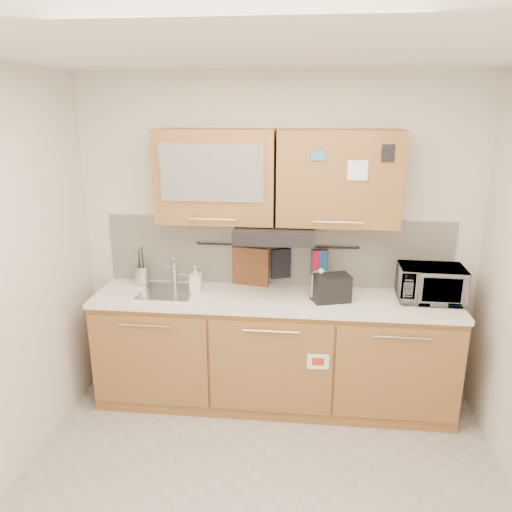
# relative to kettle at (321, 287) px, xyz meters

# --- Properties ---
(floor) EXTENTS (3.20, 3.20, 0.00)m
(floor) POSITION_rel_kettle_xyz_m (-0.36, -1.19, -1.02)
(floor) COLOR #9E9993
(floor) RESTS_ON ground
(ceiling) EXTENTS (3.20, 3.20, 0.00)m
(ceiling) POSITION_rel_kettle_xyz_m (-0.36, -1.19, 1.58)
(ceiling) COLOR white
(ceiling) RESTS_ON wall_back
(wall_back) EXTENTS (3.20, 0.00, 3.20)m
(wall_back) POSITION_rel_kettle_xyz_m (-0.36, 0.31, 0.28)
(wall_back) COLOR silver
(wall_back) RESTS_ON ground
(base_cabinet) EXTENTS (2.80, 0.64, 0.88)m
(base_cabinet) POSITION_rel_kettle_xyz_m (-0.36, 0.00, -0.61)
(base_cabinet) COLOR olive
(base_cabinet) RESTS_ON floor
(countertop) EXTENTS (2.82, 0.62, 0.04)m
(countertop) POSITION_rel_kettle_xyz_m (-0.36, 0.00, -0.12)
(countertop) COLOR white
(countertop) RESTS_ON base_cabinet
(backsplash) EXTENTS (2.80, 0.02, 0.56)m
(backsplash) POSITION_rel_kettle_xyz_m (-0.36, 0.30, 0.18)
(backsplash) COLOR silver
(backsplash) RESTS_ON countertop
(upper_cabinets) EXTENTS (1.82, 0.37, 0.70)m
(upper_cabinets) POSITION_rel_kettle_xyz_m (-0.36, 0.13, 0.81)
(upper_cabinets) COLOR olive
(upper_cabinets) RESTS_ON wall_back
(range_hood) EXTENTS (0.60, 0.46, 0.10)m
(range_hood) POSITION_rel_kettle_xyz_m (-0.36, 0.06, 0.40)
(range_hood) COLOR black
(range_hood) RESTS_ON upper_cabinets
(sink) EXTENTS (0.42, 0.40, 0.26)m
(sink) POSITION_rel_kettle_xyz_m (-1.21, 0.02, -0.09)
(sink) COLOR silver
(sink) RESTS_ON countertop
(utensil_rail) EXTENTS (1.30, 0.02, 0.02)m
(utensil_rail) POSITION_rel_kettle_xyz_m (-0.36, 0.26, 0.24)
(utensil_rail) COLOR black
(utensil_rail) RESTS_ON backsplash
(utensil_crock) EXTENTS (0.14, 0.14, 0.32)m
(utensil_crock) POSITION_rel_kettle_xyz_m (-1.46, 0.17, -0.01)
(utensil_crock) COLOR #AAABAF
(utensil_crock) RESTS_ON countertop
(kettle) EXTENTS (0.18, 0.16, 0.25)m
(kettle) POSITION_rel_kettle_xyz_m (0.00, 0.00, 0.00)
(kettle) COLOR silver
(kettle) RESTS_ON countertop
(toaster) EXTENTS (0.31, 0.23, 0.21)m
(toaster) POSITION_rel_kettle_xyz_m (0.08, -0.03, 0.01)
(toaster) COLOR black
(toaster) RESTS_ON countertop
(microwave) EXTENTS (0.49, 0.33, 0.27)m
(microwave) POSITION_rel_kettle_xyz_m (0.83, 0.06, 0.04)
(microwave) COLOR #999999
(microwave) RESTS_ON countertop
(soap_bottle) EXTENTS (0.10, 0.10, 0.20)m
(soap_bottle) POSITION_rel_kettle_xyz_m (-0.99, 0.08, 0.00)
(soap_bottle) COLOR #999999
(soap_bottle) RESTS_ON countertop
(cutting_board) EXTENTS (0.31, 0.08, 0.38)m
(cutting_board) POSITION_rel_kettle_xyz_m (-0.57, 0.25, 0.03)
(cutting_board) COLOR brown
(cutting_board) RESTS_ON utensil_rail
(oven_mitt) EXTENTS (0.14, 0.05, 0.22)m
(oven_mitt) POSITION_rel_kettle_xyz_m (-0.01, 0.25, 0.11)
(oven_mitt) COLOR navy
(oven_mitt) RESTS_ON utensil_rail
(dark_pouch) EXTENTS (0.16, 0.10, 0.25)m
(dark_pouch) POSITION_rel_kettle_xyz_m (-0.32, 0.25, 0.10)
(dark_pouch) COLOR black
(dark_pouch) RESTS_ON utensil_rail
(pot_holder) EXTENTS (0.13, 0.07, 0.16)m
(pot_holder) POSITION_rel_kettle_xyz_m (-0.01, 0.25, 0.14)
(pot_holder) COLOR red
(pot_holder) RESTS_ON utensil_rail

